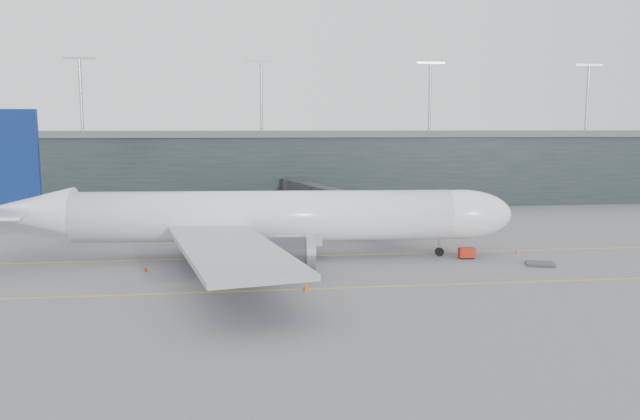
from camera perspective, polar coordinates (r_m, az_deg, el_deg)
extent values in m
plane|color=slate|center=(81.45, -7.62, -3.78)|extent=(320.00, 320.00, 0.00)
cube|color=gold|center=(77.53, -7.63, -4.35)|extent=(160.00, 0.25, 0.02)
cube|color=gold|center=(61.96, -7.73, -7.38)|extent=(160.00, 0.25, 0.02)
cube|color=gold|center=(101.23, -4.72, -1.51)|extent=(0.25, 60.00, 0.02)
cube|color=black|center=(138.17, -7.52, 3.78)|extent=(240.00, 35.00, 14.00)
cube|color=#515456|center=(137.89, -7.57, 6.94)|extent=(240.00, 36.00, 1.20)
cylinder|color=#9E9EA3|center=(131.67, -21.02, 9.70)|extent=(0.60, 0.60, 14.00)
cylinder|color=#9E9EA3|center=(128.10, -5.38, 10.24)|extent=(0.60, 0.60, 14.00)
cylinder|color=#9E9EA3|center=(133.91, 10.00, 10.04)|extent=(0.60, 0.60, 14.00)
cylinder|color=#9E9EA3|center=(147.99, 23.24, 9.30)|extent=(0.60, 0.60, 14.00)
cylinder|color=white|center=(76.09, -5.10, -0.55)|extent=(45.69, 9.22, 6.12)
ellipsoid|color=white|center=(79.08, 12.69, -0.39)|extent=(13.23, 6.98, 6.12)
cone|color=white|center=(81.89, -25.18, -0.18)|extent=(11.23, 6.60, 5.87)
cube|color=#979B9F|center=(76.50, -5.82, -2.31)|extent=(16.09, 6.00, 1.97)
cube|color=black|center=(80.07, 15.29, 0.33)|extent=(2.37, 3.10, 0.79)
cube|color=#979B9F|center=(61.37, -8.31, -3.48)|extent=(14.66, 29.83, 0.54)
cylinder|color=#39393E|center=(67.26, -3.64, -3.90)|extent=(7.13, 3.92, 3.45)
cube|color=#979B9F|center=(91.50, -6.65, 0.17)|extent=(18.10, 29.92, 0.54)
cylinder|color=#39393E|center=(85.71, -3.57, -1.42)|extent=(7.13, 3.92, 3.45)
cube|color=#0A1D55|center=(81.93, -26.38, 4.13)|extent=(6.43, 0.93, 11.84)
cube|color=white|center=(87.20, -24.48, 0.62)|extent=(8.01, 10.16, 0.35)
cylinder|color=black|center=(79.21, 10.87, -3.77)|extent=(1.11, 0.47, 1.09)
cylinder|color=#9E9EA3|center=(79.07, 10.88, -3.24)|extent=(0.30, 0.30, 2.56)
cylinder|color=black|center=(72.48, -8.31, -4.69)|extent=(1.31, 0.58, 1.28)
cylinder|color=black|center=(81.73, -7.73, -3.28)|extent=(1.31, 0.58, 1.28)
cube|color=#2B2C30|center=(83.19, 6.47, -0.20)|extent=(3.80, 4.07, 2.67)
cube|color=#2B2C30|center=(90.18, 4.12, 0.43)|extent=(5.36, 12.58, 2.38)
cube|color=#2B2C30|center=(101.41, 1.10, 1.24)|extent=(5.59, 12.64, 2.48)
cube|color=#2B2C30|center=(112.87, -1.31, 1.88)|extent=(5.82, 12.70, 2.57)
cylinder|color=#9E9EA3|center=(91.19, 3.92, -1.36)|extent=(0.48, 0.48, 3.62)
cube|color=#39393E|center=(91.43, 3.91, -2.28)|extent=(2.20, 1.85, 0.67)
cylinder|color=#2B2C30|center=(122.47, 2.02, 2.32)|extent=(3.81, 3.81, 2.86)
cylinder|color=#2B2C30|center=(122.78, 2.02, 0.90)|extent=(1.71, 1.71, 3.43)
cube|color=#A91E0C|center=(78.37, 13.27, -3.81)|extent=(2.02, 1.38, 1.13)
cylinder|color=black|center=(77.89, 12.85, -4.29)|extent=(0.36, 0.16, 0.35)
cylinder|color=black|center=(78.26, 13.84, -4.27)|extent=(0.36, 0.16, 0.35)
cylinder|color=black|center=(78.71, 12.68, -4.17)|extent=(0.36, 0.16, 0.35)
cylinder|color=black|center=(79.08, 13.66, -4.14)|extent=(0.36, 0.16, 0.35)
cube|color=#343539|center=(77.02, 19.46, -4.66)|extent=(3.73, 3.34, 0.31)
cube|color=#39393E|center=(91.57, -10.11, -2.47)|extent=(2.47, 2.19, 0.21)
cube|color=#A6ACB2|center=(91.41, -10.13, -1.90)|extent=(2.04, 1.97, 1.56)
cube|color=navy|center=(91.28, -10.14, -1.39)|extent=(2.11, 2.04, 0.08)
cube|color=#39393E|center=(92.15, -9.66, -2.41)|extent=(2.09, 1.75, 0.19)
cube|color=#B4B8C1|center=(92.01, -9.67, -1.88)|extent=(1.70, 1.61, 1.44)
cube|color=navy|center=(91.89, -9.68, -1.42)|extent=(1.75, 1.66, 0.08)
cube|color=#39393E|center=(92.79, -7.04, -2.29)|extent=(2.23, 1.99, 0.19)
cube|color=#B4B8C1|center=(92.65, -7.05, -1.78)|extent=(1.85, 1.79, 1.41)
cube|color=navy|center=(92.54, -7.05, -1.33)|extent=(1.91, 1.85, 0.07)
cone|color=orange|center=(83.62, 17.59, -3.51)|extent=(0.47, 0.47, 0.75)
cone|color=#EC4C0D|center=(61.64, -1.33, -7.02)|extent=(0.50, 0.50, 0.79)
cone|color=#CA6F0B|center=(93.96, -2.47, -2.01)|extent=(0.41, 0.41, 0.64)
cone|color=#DB3E0C|center=(72.19, -15.68, -5.18)|extent=(0.44, 0.44, 0.70)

